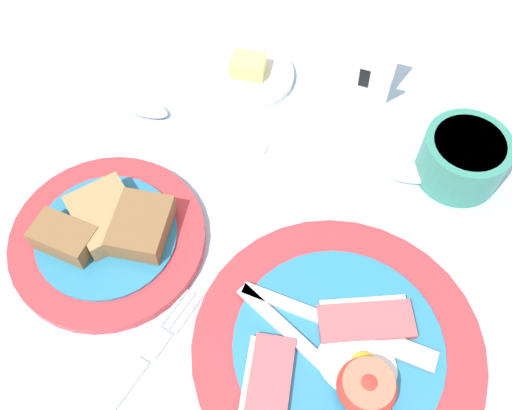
% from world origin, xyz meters
% --- Properties ---
extents(ground_plane, '(3.00, 3.00, 0.00)m').
position_xyz_m(ground_plane, '(0.00, 0.00, 0.00)').
color(ground_plane, '#A3BCD1').
extents(breakfast_plate, '(0.27, 0.27, 0.04)m').
position_xyz_m(breakfast_plate, '(0.05, -0.02, 0.01)').
color(breakfast_plate, red).
rests_on(breakfast_plate, ground_plane).
extents(bread_plate, '(0.20, 0.20, 0.04)m').
position_xyz_m(bread_plate, '(-0.20, 0.00, 0.01)').
color(bread_plate, red).
rests_on(bread_plate, ground_plane).
extents(sugar_cup, '(0.09, 0.09, 0.06)m').
position_xyz_m(sugar_cup, '(0.11, 0.22, 0.03)').
color(sugar_cup, '#337F6B').
rests_on(sugar_cup, ground_plane).
extents(butter_dish, '(0.11, 0.11, 0.03)m').
position_xyz_m(butter_dish, '(-0.16, 0.26, 0.01)').
color(butter_dish, silver).
rests_on(butter_dish, ground_plane).
extents(number_card, '(0.06, 0.05, 0.07)m').
position_xyz_m(number_card, '(-0.02, 0.29, 0.04)').
color(number_card, white).
rests_on(number_card, ground_plane).
extents(teaspoon_by_saucer, '(0.18, 0.10, 0.01)m').
position_xyz_m(teaspoon_by_saucer, '(0.05, 0.19, 0.01)').
color(teaspoon_by_saucer, silver).
rests_on(teaspoon_by_saucer, ground_plane).
extents(teaspoon_near_cup, '(0.19, 0.03, 0.01)m').
position_xyz_m(teaspoon_near_cup, '(-0.23, 0.17, 0.01)').
color(teaspoon_near_cup, silver).
rests_on(teaspoon_near_cup, ground_plane).
extents(fork_on_cloth, '(0.05, 0.19, 0.01)m').
position_xyz_m(fork_on_cloth, '(-0.11, -0.11, 0.00)').
color(fork_on_cloth, silver).
rests_on(fork_on_cloth, ground_plane).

